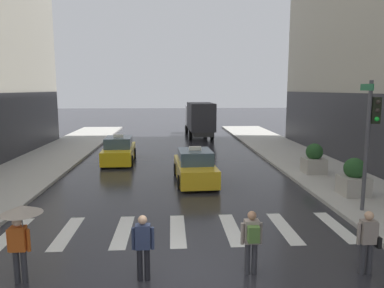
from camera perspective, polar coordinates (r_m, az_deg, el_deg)
The scene contains 12 objects.
ground_plane at distance 9.58m, azimuth -1.91°, elevation -20.26°, with size 160.00×160.00×0.00m, color #26262B.
crosswalk_markings at distance 12.29m, azimuth -2.28°, elevation -13.46°, with size 11.30×2.80×0.01m.
traffic_light_pole at distance 14.57m, azimuth 26.42°, elevation 2.35°, with size 0.44×0.84×4.80m.
taxi_lead at distance 18.19m, azimuth 0.45°, elevation -3.72°, with size 2.12×4.63×1.80m.
taxi_second at distance 23.46m, azimuth -11.46°, elevation -1.08°, with size 2.05×4.60×1.80m.
box_truck at distance 34.78m, azimuth 1.19°, elevation 4.10°, with size 2.49×7.61×3.35m.
pedestrian_with_umbrella at distance 9.60m, azimuth -25.48°, elevation -11.15°, with size 0.96×0.96×1.94m.
pedestrian_with_backpack at distance 9.39m, azimuth 9.42°, elevation -14.42°, with size 0.55×0.43×1.65m.
pedestrian_with_handbag at distance 10.30m, azimuth 26.05°, elevation -13.31°, with size 0.60×0.24×1.65m.
pedestrian_plain_coat at distance 9.11m, azimuth -7.75°, elevation -15.34°, with size 0.55×0.24×1.65m.
planter_near_corner at distance 16.91m, azimuth 24.22°, elevation -4.95°, with size 1.10×1.10×1.60m.
planter_mid_block at distance 20.50m, azimuth 18.72°, elevation -2.35°, with size 1.10×1.10×1.60m.
Camera 1 is at (-0.19, -8.38, 4.64)m, focal length 33.74 mm.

